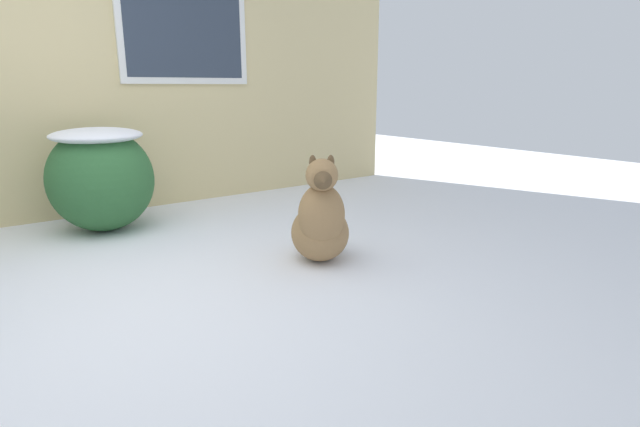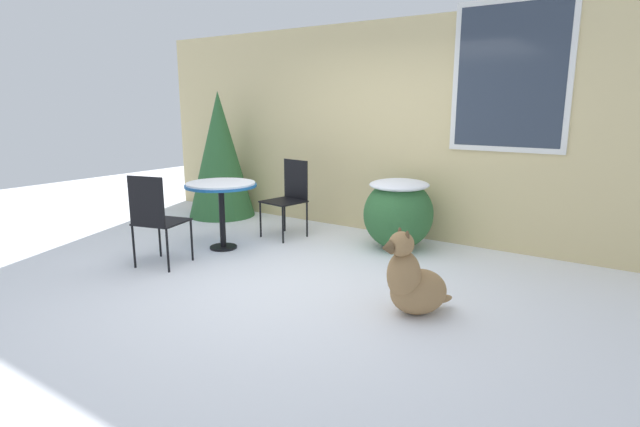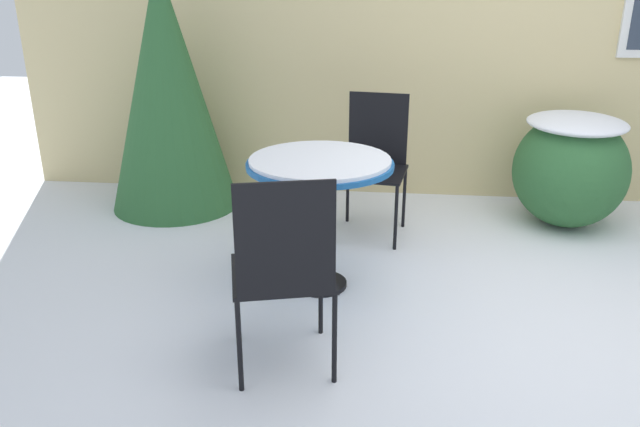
# 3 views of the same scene
# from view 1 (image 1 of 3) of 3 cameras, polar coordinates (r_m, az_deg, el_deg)

# --- Properties ---
(ground_plane) EXTENTS (16.00, 16.00, 0.00)m
(ground_plane) POSITION_cam_1_polar(r_m,az_deg,el_deg) (2.92, -24.05, -10.12)
(ground_plane) COLOR white
(house_wall) EXTENTS (8.00, 0.10, 2.82)m
(house_wall) POSITION_cam_1_polar(r_m,az_deg,el_deg) (4.88, -30.81, 15.50)
(house_wall) COLOR #D1BC84
(house_wall) RESTS_ON ground_plane
(shrub_left) EXTENTS (0.82, 0.87, 0.83)m
(shrub_left) POSITION_cam_1_polar(r_m,az_deg,el_deg) (4.39, -23.78, 3.99)
(shrub_left) COLOR #2D6033
(shrub_left) RESTS_ON ground_plane
(dog) EXTENTS (0.59, 0.64, 0.74)m
(dog) POSITION_cam_1_polar(r_m,az_deg,el_deg) (3.30, 0.06, -1.12)
(dog) COLOR #937047
(dog) RESTS_ON ground_plane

